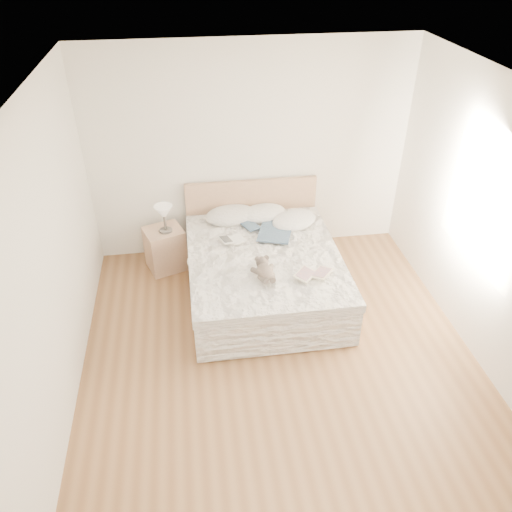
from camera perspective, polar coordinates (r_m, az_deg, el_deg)
name	(u,v)px	position (r m, az deg, el deg)	size (l,w,h in m)	color
floor	(281,362)	(5.22, 2.87, -12.05)	(4.00, 4.50, 0.00)	brown
ceiling	(292,98)	(3.76, 4.09, 17.60)	(4.00, 4.50, 0.00)	white
wall_back	(250,153)	(6.30, -0.65, 11.73)	(4.00, 0.02, 2.70)	white
wall_front	(372,502)	(2.85, 13.08, -25.70)	(4.00, 0.02, 2.70)	white
wall_left	(47,273)	(4.45, -22.81, -1.81)	(0.02, 4.50, 2.70)	white
wall_right	(499,236)	(5.10, 26.03, 2.10)	(0.02, 4.50, 2.70)	white
window	(484,210)	(5.26, 24.59, 4.76)	(0.02, 1.30, 1.10)	white
bed	(263,270)	(5.90, 0.80, -1.66)	(1.72, 2.14, 1.00)	tan
nightstand	(165,249)	(6.43, -10.32, 0.81)	(0.45, 0.40, 0.56)	tan
table_lamp	(164,213)	(6.13, -10.49, 4.82)	(0.26, 0.26, 0.35)	#514B46
pillow_left	(231,215)	(6.34, -2.89, 4.69)	(0.65, 0.46, 0.20)	silver
pillow_middle	(263,213)	(6.38, 0.84, 4.91)	(0.59, 0.41, 0.18)	white
pillow_right	(294,220)	(6.25, 4.38, 4.11)	(0.60, 0.42, 0.18)	white
blouse	(276,230)	(6.04, 2.25, 2.95)	(0.60, 0.64, 0.02)	#2E445E
photo_book	(232,240)	(5.86, -2.79, 1.86)	(0.28, 0.19, 0.02)	white
childrens_book	(314,274)	(5.33, 6.59, -2.06)	(0.36, 0.25, 0.02)	#F4EAC8
teddy_bear	(265,277)	(5.23, 1.03, -2.36)	(0.22, 0.32, 0.17)	#65574D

